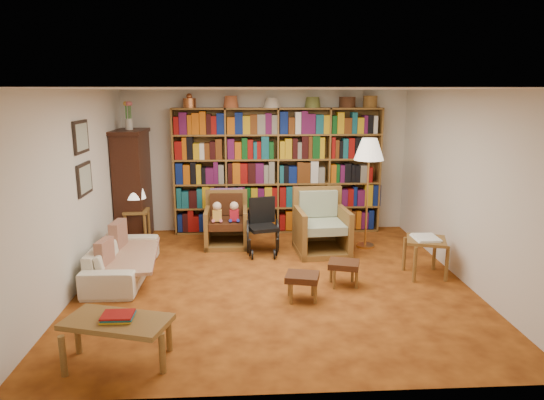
{
  "coord_description": "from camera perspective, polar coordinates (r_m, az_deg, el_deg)",
  "views": [
    {
      "loc": [
        -0.38,
        -6.08,
        2.47
      ],
      "look_at": [
        0.0,
        0.6,
        0.97
      ],
      "focal_mm": 32.0,
      "sensor_mm": 36.0,
      "label": 1
    }
  ],
  "objects": [
    {
      "name": "curio_cabinet",
      "position": [
        8.43,
        -16.06,
        1.79
      ],
      "size": [
        0.5,
        0.95,
        2.4
      ],
      "color": "black",
      "rests_on": "floor"
    },
    {
      "name": "footstool_a",
      "position": [
        5.91,
        3.59,
        -9.24
      ],
      "size": [
        0.45,
        0.41,
        0.33
      ],
      "color": "#462412",
      "rests_on": "floor"
    },
    {
      "name": "coffee_table",
      "position": [
        4.8,
        -17.77,
        -13.84
      ],
      "size": [
        1.05,
        0.73,
        0.49
      ],
      "color": "brown",
      "rests_on": "floor"
    },
    {
      "name": "cushion_right",
      "position": [
        6.58,
        -19.09,
        -5.96
      ],
      "size": [
        0.17,
        0.37,
        0.36
      ],
      "primitive_type": "cube",
      "rotation": [
        0.0,
        0.0,
        -0.15
      ],
      "color": "maroon",
      "rests_on": "sofa"
    },
    {
      "name": "footstool_b",
      "position": [
        6.39,
        8.45,
        -7.68
      ],
      "size": [
        0.46,
        0.42,
        0.33
      ],
      "color": "#462412",
      "rests_on": "floor"
    },
    {
      "name": "bookshelf",
      "position": [
        8.53,
        0.67,
        3.88
      ],
      "size": [
        3.6,
        0.3,
        2.42
      ],
      "color": "brown",
      "rests_on": "floor"
    },
    {
      "name": "wheelchair",
      "position": [
        7.57,
        -1.13,
        -3.31
      ],
      "size": [
        0.52,
        0.69,
        0.86
      ],
      "color": "black",
      "rests_on": "floor"
    },
    {
      "name": "floor_lamp",
      "position": [
        7.76,
        11.34,
        5.35
      ],
      "size": [
        0.47,
        0.47,
        1.76
      ],
      "color": "gold",
      "rests_on": "floor"
    },
    {
      "name": "framed_pictures",
      "position": [
        6.77,
        -21.37,
        4.61
      ],
      "size": [
        0.03,
        0.52,
        0.97
      ],
      "color": "black",
      "rests_on": "wall_left"
    },
    {
      "name": "sofa",
      "position": [
        6.93,
        -17.16,
        -6.65
      ],
      "size": [
        1.71,
        0.69,
        0.5
      ],
      "primitive_type": "imported",
      "rotation": [
        0.0,
        0.0,
        1.56
      ],
      "color": "beige",
      "rests_on": "floor"
    },
    {
      "name": "armchair_leather",
      "position": [
        8.02,
        -5.37,
        -2.65
      ],
      "size": [
        0.7,
        0.75,
        0.89
      ],
      "color": "brown",
      "rests_on": "floor"
    },
    {
      "name": "ceiling",
      "position": [
        6.09,
        0.31,
        12.93
      ],
      "size": [
        5.0,
        5.0,
        0.0
      ],
      "primitive_type": "plane",
      "rotation": [
        3.14,
        0.0,
        0.0
      ],
      "color": "white",
      "rests_on": "wall_back"
    },
    {
      "name": "wall_right",
      "position": [
        6.84,
        21.71,
        1.46
      ],
      "size": [
        0.0,
        5.0,
        5.0
      ],
      "primitive_type": "plane",
      "rotation": [
        1.57,
        0.0,
        -1.57
      ],
      "color": "silver",
      "rests_on": "floor"
    },
    {
      "name": "wall_left",
      "position": [
        6.56,
        -22.08,
        0.99
      ],
      "size": [
        0.0,
        5.0,
        5.0
      ],
      "primitive_type": "plane",
      "rotation": [
        1.57,
        0.0,
        1.57
      ],
      "color": "silver",
      "rests_on": "floor"
    },
    {
      "name": "side_table_lamp",
      "position": [
        8.22,
        -15.6,
        -2.24
      ],
      "size": [
        0.4,
        0.4,
        0.59
      ],
      "color": "brown",
      "rests_on": "floor"
    },
    {
      "name": "floor",
      "position": [
        6.57,
        0.29,
        -9.42
      ],
      "size": [
        5.0,
        5.0,
        0.0
      ],
      "primitive_type": "plane",
      "color": "#B05C1B",
      "rests_on": "ground"
    },
    {
      "name": "cushion_left",
      "position": [
        7.22,
        -17.62,
        -4.21
      ],
      "size": [
        0.17,
        0.42,
        0.41
      ],
      "primitive_type": "cube",
      "rotation": [
        0.0,
        0.0,
        -0.09
      ],
      "color": "maroon",
      "rests_on": "sofa"
    },
    {
      "name": "sofa_throw",
      "position": [
        6.9,
        -16.78,
        -6.25
      ],
      "size": [
        0.95,
        1.57,
        0.04
      ],
      "primitive_type": "cube",
      "rotation": [
        0.0,
        0.0,
        0.11
      ],
      "color": "beige",
      "rests_on": "sofa"
    },
    {
      "name": "wall_back",
      "position": [
        8.68,
        -0.73,
        4.56
      ],
      "size": [
        5.0,
        0.0,
        5.0
      ],
      "primitive_type": "plane",
      "rotation": [
        1.57,
        0.0,
        0.0
      ],
      "color": "silver",
      "rests_on": "floor"
    },
    {
      "name": "table_lamp",
      "position": [
        8.12,
        -15.8,
        0.97
      ],
      "size": [
        0.33,
        0.33,
        0.45
      ],
      "color": "gold",
      "rests_on": "side_table_lamp"
    },
    {
      "name": "armchair_sage",
      "position": [
        7.67,
        5.76,
        -3.25
      ],
      "size": [
        0.85,
        0.88,
        0.99
      ],
      "color": "brown",
      "rests_on": "floor"
    },
    {
      "name": "wall_front",
      "position": [
        3.8,
        2.64,
        -6.07
      ],
      "size": [
        5.0,
        0.0,
        5.0
      ],
      "primitive_type": "plane",
      "rotation": [
        -1.57,
        0.0,
        0.0
      ],
      "color": "silver",
      "rests_on": "floor"
    },
    {
      "name": "side_table_papers",
      "position": [
        6.9,
        17.66,
        -5.04
      ],
      "size": [
        0.64,
        0.64,
        0.56
      ],
      "color": "brown",
      "rests_on": "floor"
    }
  ]
}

